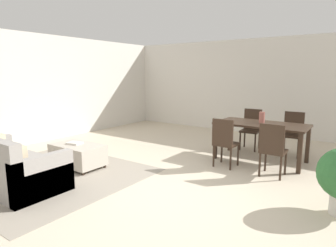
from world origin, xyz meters
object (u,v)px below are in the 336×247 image
object	(u,v)px
ottoman_table	(78,154)
dining_chair_far_right	(293,131)
dining_chair_near_left	(225,140)
dining_chair_near_right	(272,147)
vase_centerpiece	(262,117)
book_on_ottoman	(75,143)
dining_chair_far_left	(251,127)
couch	(7,167)
dining_table	(261,128)

from	to	relation	value
ottoman_table	dining_chair_far_right	distance (m)	4.44
dining_chair_near_left	dining_chair_near_right	distance (m)	0.87
dining_chair_near_right	vase_centerpiece	world-z (taller)	vase_centerpiece
book_on_ottoman	dining_chair_far_left	bearing A→B (deg)	54.30
vase_centerpiece	book_on_ottoman	xyz separation A→B (m)	(-2.73, -2.40, -0.42)
couch	book_on_ottoman	bearing A→B (deg)	87.56
couch	dining_chair_near_left	distance (m)	3.65
dining_chair_near_right	dining_chair_far_left	world-z (taller)	same
dining_chair_near_right	couch	bearing A→B (deg)	-139.79
couch	book_on_ottoman	distance (m)	1.23
couch	dining_table	bearing A→B (deg)	52.03
ottoman_table	dining_chair_far_right	size ratio (longest dim) A/B	1.08
dining_chair_far_left	vase_centerpiece	size ratio (longest dim) A/B	4.18
ottoman_table	dining_chair_near_left	bearing A→B (deg)	34.77
dining_table	vase_centerpiece	xyz separation A→B (m)	(-0.01, 0.05, 0.20)
vase_centerpiece	dining_chair_far_right	bearing A→B (deg)	61.05
dining_chair_near_right	ottoman_table	bearing A→B (deg)	-153.75
ottoman_table	vase_centerpiece	xyz separation A→B (m)	(2.64, 2.41, 0.63)
ottoman_table	vase_centerpiece	size ratio (longest dim) A/B	4.50
dining_table	dining_chair_near_left	distance (m)	0.92
dining_chair_near_left	couch	bearing A→B (deg)	-130.67
couch	dining_chair_far_left	size ratio (longest dim) A/B	2.08
couch	dining_table	xyz separation A→B (m)	(2.79, 3.57, 0.37)
couch	dining_chair_near_left	size ratio (longest dim) A/B	2.08
ottoman_table	dining_chair_far_right	xyz separation A→B (m)	(3.07, 3.19, 0.28)
dining_chair_far_right	book_on_ottoman	size ratio (longest dim) A/B	3.54
dining_chair_far_left	book_on_ottoman	distance (m)	3.89
ottoman_table	vase_centerpiece	distance (m)	3.63
dining_table	dining_chair_far_left	bearing A→B (deg)	120.39
dining_chair_far_right	vase_centerpiece	bearing A→B (deg)	-118.95
ottoman_table	dining_chair_near_right	xyz separation A→B (m)	(3.11, 1.53, 0.28)
dining_chair_near_left	dining_chair_near_right	xyz separation A→B (m)	(0.87, -0.02, 0.00)
couch	vase_centerpiece	bearing A→B (deg)	52.49
dining_table	dining_chair_far_left	size ratio (longest dim) A/B	1.88
dining_table	ottoman_table	bearing A→B (deg)	-138.30
dining_chair_near_right	dining_chair_far_right	xyz separation A→B (m)	(-0.04, 1.66, 0.00)
dining_table	dining_chair_near_left	bearing A→B (deg)	-117.04
couch	dining_chair_near_left	world-z (taller)	dining_chair_near_left
couch	dining_chair_far_left	xyz separation A→B (m)	(2.32, 4.37, 0.22)
book_on_ottoman	ottoman_table	bearing A→B (deg)	-5.02
ottoman_table	dining_chair_far_right	world-z (taller)	dining_chair_far_right
book_on_ottoman	dining_chair_near_left	bearing A→B (deg)	33.66
vase_centerpiece	book_on_ottoman	bearing A→B (deg)	-138.63
couch	ottoman_table	distance (m)	1.22
couch	ottoman_table	world-z (taller)	couch
ottoman_table	dining_chair_near_left	size ratio (longest dim) A/B	1.08
couch	dining_chair_far_left	bearing A→B (deg)	62.07
ottoman_table	vase_centerpiece	bearing A→B (deg)	42.36
dining_chair_near_left	book_on_ottoman	world-z (taller)	dining_chair_near_left
dining_chair_far_left	book_on_ottoman	size ratio (longest dim) A/B	3.54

